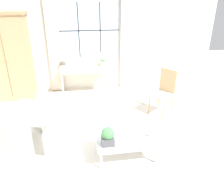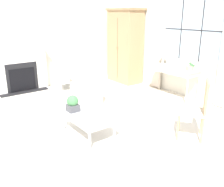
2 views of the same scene
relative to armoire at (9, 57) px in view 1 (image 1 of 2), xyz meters
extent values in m
plane|color=silver|center=(2.08, -2.66, -1.10)|extent=(14.00, 14.00, 0.00)
cube|color=silver|center=(2.08, 0.37, 0.30)|extent=(7.20, 0.06, 2.80)
cube|color=silver|center=(2.08, 0.33, 0.57)|extent=(1.61, 0.01, 1.43)
cube|color=#2D2D33|center=(1.79, 0.33, 0.57)|extent=(0.02, 0.02, 1.43)
cube|color=#2D2D33|center=(2.37, 0.33, 0.57)|extent=(0.02, 0.02, 1.43)
cube|color=#2D2D33|center=(2.08, 0.33, 0.57)|extent=(1.61, 0.02, 0.02)
cube|color=beige|center=(1.09, 0.29, 0.19)|extent=(0.29, 0.06, 2.53)
cube|color=beige|center=(3.07, 0.29, 0.19)|extent=(0.29, 0.06, 2.53)
cube|color=tan|center=(0.00, 0.00, -0.04)|extent=(1.04, 0.57, 2.12)
cube|color=#977752|center=(0.00, 0.00, 1.05)|extent=(1.12, 0.63, 0.06)
cube|color=brown|center=(0.00, -0.29, -0.08)|extent=(0.01, 0.01, 1.78)
sphere|color=#997F4C|center=(-0.05, -0.30, -0.04)|extent=(0.03, 0.03, 0.03)
sphere|color=#997F4C|center=(0.05, -0.30, -0.04)|extent=(0.03, 0.03, 0.03)
cube|color=beige|center=(1.89, 0.02, -0.35)|extent=(1.32, 0.52, 0.03)
cube|color=beige|center=(1.89, 0.02, -0.41)|extent=(1.27, 0.50, 0.10)
cylinder|color=beige|center=(1.27, -0.20, -0.73)|extent=(0.04, 0.04, 0.73)
cylinder|color=beige|center=(2.51, -0.20, -0.73)|extent=(0.04, 0.04, 0.73)
cylinder|color=beige|center=(1.27, 0.24, -0.73)|extent=(0.04, 0.04, 0.73)
cylinder|color=beige|center=(2.51, 0.24, -0.73)|extent=(0.04, 0.04, 0.73)
cylinder|color=silver|center=(1.46, 0.09, -0.32)|extent=(0.12, 0.12, 0.02)
cylinder|color=silver|center=(1.46, 0.09, -0.17)|extent=(0.04, 0.04, 0.29)
cone|color=beige|center=(1.46, 0.09, 0.07)|extent=(0.23, 0.23, 0.18)
cylinder|color=tan|center=(2.34, 0.05, -0.28)|extent=(0.17, 0.17, 0.10)
cylinder|color=#47844C|center=(2.34, 0.05, -0.10)|extent=(0.01, 0.01, 0.26)
cube|color=#47844C|center=(2.39, 0.05, -0.19)|extent=(0.15, 0.02, 0.09)
sphere|color=white|center=(2.32, 0.06, -0.09)|extent=(0.09, 0.09, 0.09)
sphere|color=white|center=(2.34, 0.06, -0.04)|extent=(0.09, 0.09, 0.09)
sphere|color=white|center=(2.37, 0.06, 0.01)|extent=(0.09, 0.09, 0.09)
cube|color=silver|center=(0.80, -2.05, -0.87)|extent=(1.15, 1.15, 0.45)
cube|color=silver|center=(0.68, -2.40, -0.43)|extent=(0.90, 0.46, 0.43)
cube|color=silver|center=(0.47, -1.93, -0.80)|extent=(0.49, 0.91, 0.59)
cube|color=silver|center=(1.13, -2.17, -0.80)|extent=(0.49, 0.91, 0.59)
cube|color=beige|center=(3.55, -1.47, -0.62)|extent=(0.61, 0.61, 0.03)
cube|color=tan|center=(3.71, -1.35, -0.36)|extent=(0.27, 0.35, 0.49)
cube|color=tan|center=(3.71, -1.35, -0.10)|extent=(0.29, 0.37, 0.05)
cylinder|color=tan|center=(3.51, -1.74, -0.87)|extent=(0.04, 0.04, 0.46)
cylinder|color=tan|center=(3.29, -1.43, -0.87)|extent=(0.04, 0.04, 0.46)
cylinder|color=tan|center=(3.82, -1.51, -0.87)|extent=(0.04, 0.04, 0.46)
cylinder|color=tan|center=(3.59, -1.21, -0.87)|extent=(0.04, 0.04, 0.46)
cube|color=silver|center=(2.43, -2.83, -0.74)|extent=(1.00, 0.58, 0.03)
cube|color=#B1B3B8|center=(2.43, -2.83, -0.77)|extent=(0.98, 0.56, 0.04)
cylinder|color=silver|center=(1.98, -3.07, -0.92)|extent=(0.04, 0.04, 0.34)
cylinder|color=silver|center=(2.89, -3.07, -0.92)|extent=(0.04, 0.04, 0.34)
cylinder|color=silver|center=(1.98, -2.60, -0.92)|extent=(0.04, 0.04, 0.34)
cylinder|color=silver|center=(2.89, -2.60, -0.92)|extent=(0.04, 0.04, 0.34)
cube|color=#4C4C51|center=(2.11, -2.94, -0.66)|extent=(0.19, 0.19, 0.13)
sphere|color=#47844C|center=(2.11, -2.94, -0.53)|extent=(0.20, 0.20, 0.20)
cylinder|color=silver|center=(2.85, -2.87, -0.72)|extent=(0.09, 0.09, 0.01)
cylinder|color=white|center=(2.85, -2.87, -0.66)|extent=(0.07, 0.07, 0.12)
cylinder|color=black|center=(2.85, -2.87, -0.59)|extent=(0.00, 0.00, 0.01)
camera|label=1|loc=(1.74, -5.74, 1.40)|focal=35.00mm
camera|label=2|loc=(5.87, -4.86, 0.95)|focal=40.00mm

